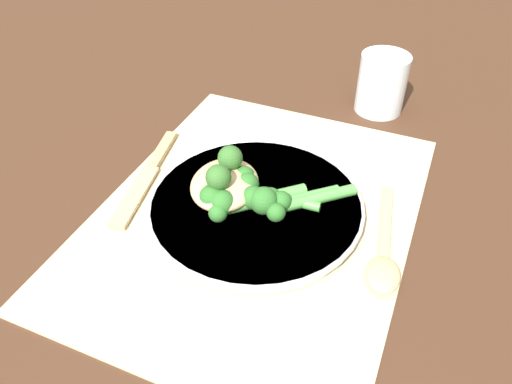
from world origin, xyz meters
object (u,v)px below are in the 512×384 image
at_px(knife, 148,174).
at_px(water_glass, 382,83).
at_px(plate, 256,206).
at_px(broccoli_stalk_rear, 230,201).
at_px(broccoli_stalk_right, 269,199).
at_px(spoon, 384,261).
at_px(broccoli_stalk_left, 288,202).
at_px(broccoli_stalk_front, 249,186).
at_px(chicken_fillet, 226,182).

bearing_deg(knife, water_glass, -140.72).
xyz_separation_m(plate, knife, (0.01, 0.15, -0.01)).
bearing_deg(broccoli_stalk_rear, broccoli_stalk_right, -107.45).
bearing_deg(spoon, broccoli_stalk_left, -22.46).
relative_size(broccoli_stalk_left, spoon, 0.58).
xyz_separation_m(broccoli_stalk_front, knife, (-0.00, 0.14, -0.02)).
height_order(plate, spoon, plate).
relative_size(broccoli_stalk_right, knife, 0.52).
height_order(chicken_fillet, broccoli_stalk_left, chicken_fillet).
distance_m(broccoli_stalk_right, water_glass, 0.29).
distance_m(broccoli_stalk_rear, broccoli_stalk_front, 0.03).
bearing_deg(chicken_fillet, broccoli_stalk_left, -90.83).
relative_size(chicken_fillet, spoon, 0.63).
bearing_deg(water_glass, spoon, -166.73).
distance_m(broccoli_stalk_front, broccoli_stalk_left, 0.05).
bearing_deg(broccoli_stalk_front, broccoli_stalk_right, -117.21).
bearing_deg(broccoli_stalk_rear, spoon, -133.20).
bearing_deg(broccoli_stalk_right, knife, 44.36).
height_order(plate, broccoli_stalk_rear, broccoli_stalk_rear).
height_order(spoon, water_glass, water_glass).
height_order(broccoli_stalk_left, knife, broccoli_stalk_left).
bearing_deg(broccoli_stalk_right, broccoli_stalk_front, 24.25).
relative_size(broccoli_stalk_left, water_glass, 1.13).
xyz_separation_m(chicken_fillet, broccoli_stalk_rear, (-0.03, -0.02, -0.00)).
xyz_separation_m(broccoli_stalk_right, knife, (0.01, 0.17, -0.02)).
bearing_deg(knife, broccoli_stalk_right, 164.93).
xyz_separation_m(plate, spoon, (-0.02, -0.15, -0.00)).
bearing_deg(water_glass, chicken_fillet, 157.27).
xyz_separation_m(chicken_fillet, broccoli_stalk_right, (-0.01, -0.06, -0.00)).
bearing_deg(broccoli_stalk_front, chicken_fillet, 100.26).
bearing_deg(broccoli_stalk_right, broccoli_stalk_rear, 73.43).
bearing_deg(chicken_fillet, spoon, -98.37).
bearing_deg(water_glass, knife, 140.27).
bearing_deg(broccoli_stalk_right, water_glass, -53.64).
height_order(plate, broccoli_stalk_right, broccoli_stalk_right).
distance_m(chicken_fillet, broccoli_stalk_right, 0.06).
relative_size(broccoli_stalk_rear, broccoli_stalk_left, 1.10).
xyz_separation_m(broccoli_stalk_left, knife, (0.01, 0.19, -0.02)).
relative_size(broccoli_stalk_front, broccoli_stalk_right, 1.11).
bearing_deg(plate, broccoli_stalk_left, -85.45).
xyz_separation_m(broccoli_stalk_right, water_glass, (0.28, -0.06, 0.01)).
height_order(broccoli_stalk_rear, broccoli_stalk_front, broccoli_stalk_rear).
height_order(chicken_fillet, spoon, chicken_fillet).
relative_size(broccoli_stalk_right, spoon, 0.59).
bearing_deg(broccoli_stalk_right, plate, 37.36).
relative_size(broccoli_stalk_right, water_glass, 1.14).
bearing_deg(spoon, chicken_fillet, -17.59).
relative_size(chicken_fillet, water_glass, 1.22).
height_order(broccoli_stalk_left, spoon, broccoli_stalk_left).
xyz_separation_m(knife, water_glass, (0.27, -0.23, 0.04)).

